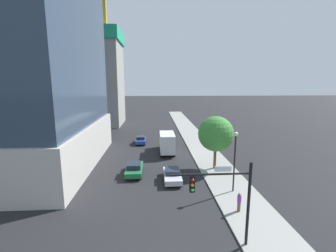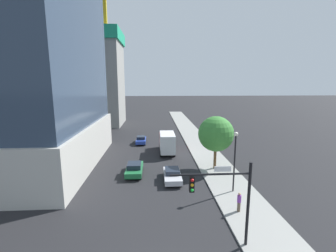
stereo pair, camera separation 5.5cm
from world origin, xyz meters
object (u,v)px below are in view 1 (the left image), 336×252
object	(u,v)px
construction_building	(94,74)
street_tree	(216,134)
car_silver	(172,175)
car_blue	(141,140)
pedestrian_purple_shirt	(239,202)
traffic_light_pole	(224,191)
car_green	(134,169)
box_truck	(167,142)
street_lamp	(235,153)

from	to	relation	value
construction_building	street_tree	distance (m)	43.66
car_silver	car_blue	world-z (taller)	car_blue
car_silver	pedestrian_purple_shirt	bearing A→B (deg)	-54.02
traffic_light_pole	car_green	size ratio (longest dim) A/B	1.29
car_green	pedestrian_purple_shirt	world-z (taller)	pedestrian_purple_shirt
construction_building	box_truck	size ratio (longest dim) A/B	4.79
street_tree	car_silver	world-z (taller)	street_tree
traffic_light_pole	car_green	bearing A→B (deg)	117.29
traffic_light_pole	car_blue	xyz separation A→B (m)	(-6.98, 28.59, -3.41)
car_green	car_blue	size ratio (longest dim) A/B	1.13
construction_building	car_green	distance (m)	41.17
traffic_light_pole	pedestrian_purple_shirt	xyz separation A→B (m)	(2.77, 4.20, -3.08)
street_lamp	pedestrian_purple_shirt	size ratio (longest dim) A/B	3.63
car_green	box_truck	bearing A→B (deg)	63.09
car_blue	pedestrian_purple_shirt	distance (m)	26.27
traffic_light_pole	box_truck	bearing A→B (deg)	96.26
car_green	construction_building	bearing A→B (deg)	109.84
car_green	car_silver	size ratio (longest dim) A/B	1.02
traffic_light_pole	street_lamp	size ratio (longest dim) A/B	0.95
box_truck	car_blue	bearing A→B (deg)	126.31
street_lamp	car_silver	xyz separation A→B (m)	(-6.02, 3.37, -3.49)
construction_building	pedestrian_purple_shirt	bearing A→B (deg)	-63.48
traffic_light_pole	street_lamp	world-z (taller)	street_lamp
car_blue	pedestrian_purple_shirt	world-z (taller)	pedestrian_purple_shirt
street_tree	car_blue	world-z (taller)	street_tree
construction_building	car_green	world-z (taller)	construction_building
pedestrian_purple_shirt	box_truck	bearing A→B (deg)	105.99
car_green	car_blue	distance (m)	15.06
car_silver	box_truck	xyz separation A→B (m)	(0.00, 11.04, 1.15)
car_silver	car_blue	bearing A→B (deg)	104.73
pedestrian_purple_shirt	car_silver	bearing A→B (deg)	125.98
car_green	car_blue	bearing A→B (deg)	90.00
car_silver	street_tree	bearing A→B (deg)	29.46
car_silver	street_lamp	bearing A→B (deg)	-29.21
street_tree	box_truck	xyz separation A→B (m)	(-5.83, 7.75, -2.88)
street_tree	car_silver	xyz separation A→B (m)	(-5.83, -3.29, -4.03)
pedestrian_purple_shirt	car_blue	bearing A→B (deg)	111.78
traffic_light_pole	pedestrian_purple_shirt	world-z (taller)	traffic_light_pole
construction_building	car_silver	size ratio (longest dim) A/B	7.42
street_lamp	street_tree	xyz separation A→B (m)	(-0.20, 6.66, 0.54)
car_silver	box_truck	world-z (taller)	box_truck
construction_building	box_truck	bearing A→B (deg)	-57.46
construction_building	traffic_light_pole	bearing A→B (deg)	-68.08
construction_building	street_tree	xyz separation A→B (m)	(23.62, -35.64, -8.84)
street_lamp	box_truck	size ratio (longest dim) A/B	0.89
car_silver	car_blue	distance (m)	17.78
street_lamp	car_green	size ratio (longest dim) A/B	1.35
car_blue	box_truck	distance (m)	7.72
car_green	car_blue	world-z (taller)	car_green
car_blue	traffic_light_pole	bearing A→B (deg)	-76.28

